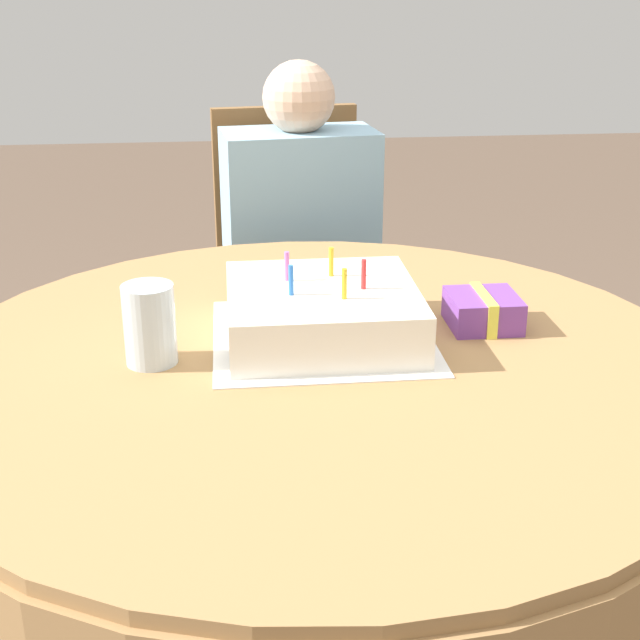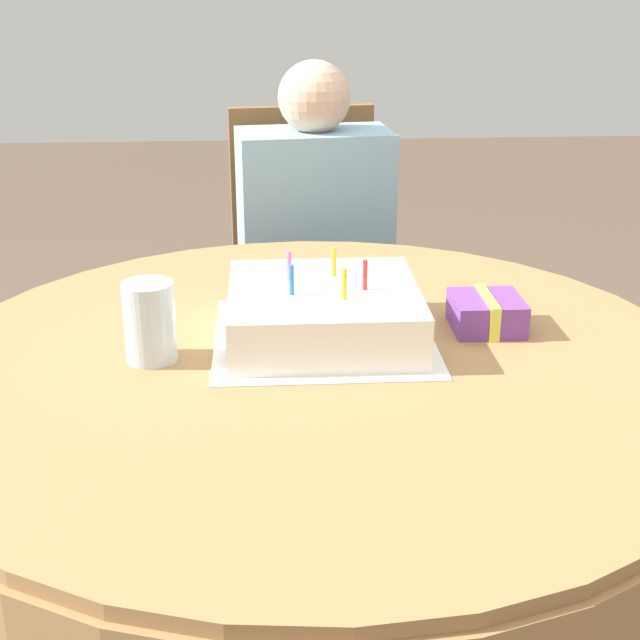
# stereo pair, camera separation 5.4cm
# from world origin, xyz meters

# --- Properties ---
(dining_table) EXTENTS (1.23, 1.23, 0.76)m
(dining_table) POSITION_xyz_m (0.00, 0.00, 0.68)
(dining_table) COLOR #9E7547
(dining_table) RESTS_ON ground_plane
(chair) EXTENTS (0.46, 0.46, 0.99)m
(chair) POSITION_xyz_m (0.04, 0.94, 0.53)
(chair) COLOR brown
(chair) RESTS_ON ground_plane
(person) EXTENTS (0.38, 0.32, 1.12)m
(person) POSITION_xyz_m (0.05, 0.84, 0.67)
(person) COLOR #DBB293
(person) RESTS_ON ground_plane
(napkin) EXTENTS (0.35, 0.35, 0.00)m
(napkin) POSITION_xyz_m (0.02, 0.07, 0.77)
(napkin) COLOR white
(napkin) RESTS_ON dining_table
(birthday_cake) EXTENTS (0.30, 0.30, 0.13)m
(birthday_cake) POSITION_xyz_m (0.02, 0.07, 0.81)
(birthday_cake) COLOR white
(birthday_cake) RESTS_ON dining_table
(drinking_glass) EXTENTS (0.08, 0.08, 0.12)m
(drinking_glass) POSITION_xyz_m (-0.25, -0.00, 0.83)
(drinking_glass) COLOR silver
(drinking_glass) RESTS_ON dining_table
(gift_box) EXTENTS (0.11, 0.12, 0.06)m
(gift_box) POSITION_xyz_m (0.29, 0.09, 0.79)
(gift_box) COLOR #753D99
(gift_box) RESTS_ON dining_table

